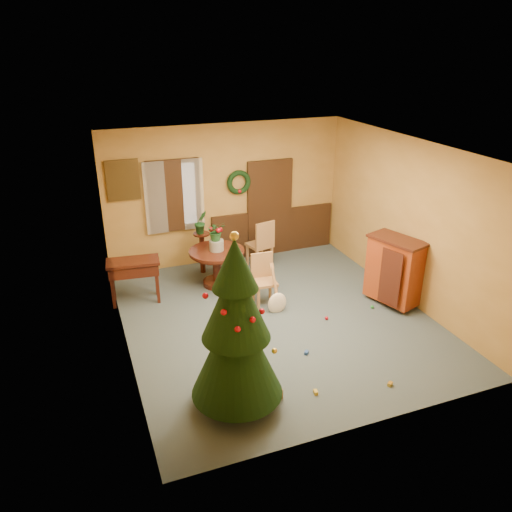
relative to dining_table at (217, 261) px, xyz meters
name	(u,v)px	position (x,y,z in m)	size (l,w,h in m)	color
room_envelope	(237,209)	(0.78, 1.09, 0.61)	(5.50, 5.50, 5.50)	#374450
dining_table	(217,261)	(0.00, 0.00, 0.00)	(1.06, 1.06, 0.73)	black
urn	(216,245)	(0.00, 0.00, 0.32)	(0.27, 0.27, 0.20)	slate
centerpiece_plant	(216,231)	(0.00, 0.00, 0.61)	(0.34, 0.29, 0.37)	#1E4C23
chair_near	(263,277)	(0.58, -0.95, -0.01)	(0.43, 0.43, 0.93)	#906139
chair_far	(262,243)	(1.09, 0.44, 0.05)	(0.54, 0.54, 1.04)	#906139
guitar	(277,291)	(0.67, -1.38, -0.10)	(0.35, 0.16, 0.82)	white
plant_stand	(202,248)	(-0.12, 0.65, 0.02)	(0.33, 0.33, 0.86)	black
stand_plant	(201,222)	(-0.12, 0.65, 0.58)	(0.26, 0.21, 0.47)	#19471E
christmas_tree	(236,329)	(-0.76, -3.44, 0.64)	(1.18, 1.18, 2.43)	#382111
writing_desk	(134,271)	(-1.58, -0.11, 0.10)	(0.96, 0.55, 0.81)	black
sideboard	(394,269)	(2.72, -1.82, 0.16)	(0.80, 1.09, 1.26)	#631E0B
gift_a	(271,392)	(-0.28, -3.44, -0.44)	(0.28, 0.21, 0.14)	brown
gift_b	(238,370)	(-0.56, -2.86, -0.41)	(0.29, 0.29, 0.21)	maroon
gift_c	(220,330)	(-0.47, -1.71, -0.45)	(0.29, 0.26, 0.13)	brown
gift_d	(248,400)	(-0.62, -3.47, -0.46)	(0.33, 0.20, 0.11)	maroon
toy_a	(306,353)	(0.59, -2.73, -0.49)	(0.08, 0.05, 0.05)	#234497
toy_b	(372,307)	(2.30, -1.87, -0.48)	(0.06, 0.06, 0.06)	green
toy_c	(316,392)	(0.30, -3.60, -0.49)	(0.08, 0.05, 0.05)	gold
toy_d	(327,318)	(1.36, -1.93, -0.48)	(0.06, 0.06, 0.06)	red
toy_e	(390,384)	(1.34, -3.81, -0.49)	(0.08, 0.05, 0.05)	gold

